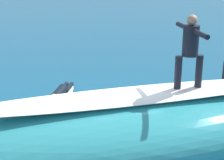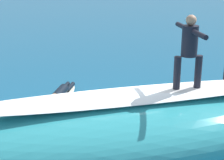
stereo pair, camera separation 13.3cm
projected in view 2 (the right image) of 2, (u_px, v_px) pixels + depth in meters
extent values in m
plane|color=#145175|center=(102.00, 128.00, 9.13)|extent=(120.00, 120.00, 0.00)
ellipsoid|color=teal|center=(133.00, 129.00, 7.54)|extent=(8.73, 3.19, 1.37)
ellipsoid|color=white|center=(134.00, 95.00, 7.31)|extent=(7.38, 1.25, 0.08)
ellipsoid|color=silver|center=(186.00, 90.00, 7.58)|extent=(2.27, 0.63, 0.09)
cylinder|color=black|center=(177.00, 73.00, 7.42)|extent=(0.14, 0.14, 0.67)
cylinder|color=black|center=(198.00, 72.00, 7.50)|extent=(0.14, 0.14, 0.67)
cylinder|color=black|center=(190.00, 41.00, 7.26)|extent=(0.33, 0.33, 0.61)
sphere|color=tan|center=(191.00, 20.00, 7.13)|extent=(0.21, 0.21, 0.21)
cylinder|color=black|center=(200.00, 35.00, 6.79)|extent=(0.12, 0.55, 0.10)
cylinder|color=black|center=(182.00, 26.00, 7.59)|extent=(0.12, 0.55, 0.10)
ellipsoid|color=#EAE5C6|center=(60.00, 98.00, 10.92)|extent=(1.48, 2.50, 0.07)
cylinder|color=black|center=(60.00, 93.00, 10.86)|extent=(0.59, 0.86, 0.29)
sphere|color=tan|center=(54.00, 97.00, 10.38)|extent=(0.20, 0.20, 0.20)
cylinder|color=black|center=(65.00, 87.00, 11.60)|extent=(0.39, 0.67, 0.13)
cylinder|color=black|center=(70.00, 87.00, 11.57)|extent=(0.39, 0.67, 0.13)
sphere|color=red|center=(223.00, 94.00, 10.27)|extent=(0.78, 0.78, 0.78)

